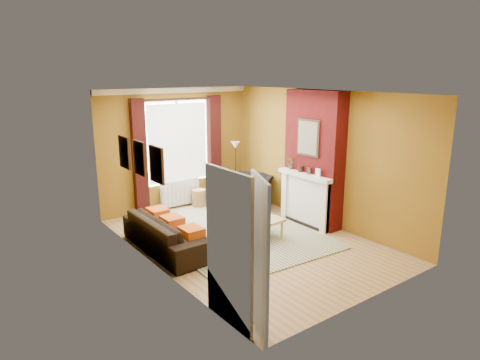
{
  "coord_description": "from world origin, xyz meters",
  "views": [
    {
      "loc": [
        -4.68,
        -6.08,
        3.15
      ],
      "look_at": [
        0.0,
        0.25,
        1.15
      ],
      "focal_mm": 32.0,
      "sensor_mm": 36.0,
      "label": 1
    }
  ],
  "objects_px": {
    "armchair": "(250,192)",
    "floor_lamp": "(235,155)",
    "wicker_stool": "(199,198)",
    "coffee_table": "(253,217)",
    "sofa": "(168,233)"
  },
  "relations": [
    {
      "from": "armchair",
      "to": "coffee_table",
      "type": "xyz_separation_m",
      "value": [
        -1.06,
        -1.46,
        0.0
      ]
    },
    {
      "from": "sofa",
      "to": "coffee_table",
      "type": "bearing_deg",
      "value": -101.27
    },
    {
      "from": "armchair",
      "to": "floor_lamp",
      "type": "relative_size",
      "value": 0.75
    },
    {
      "from": "coffee_table",
      "to": "sofa",
      "type": "bearing_deg",
      "value": 163.68
    },
    {
      "from": "armchair",
      "to": "floor_lamp",
      "type": "distance_m",
      "value": 1.0
    },
    {
      "from": "coffee_table",
      "to": "wicker_stool",
      "type": "height_order",
      "value": "wicker_stool"
    },
    {
      "from": "sofa",
      "to": "coffee_table",
      "type": "relative_size",
      "value": 1.67
    },
    {
      "from": "sofa",
      "to": "floor_lamp",
      "type": "xyz_separation_m",
      "value": [
        2.75,
        1.7,
        0.87
      ]
    },
    {
      "from": "wicker_stool",
      "to": "armchair",
      "type": "bearing_deg",
      "value": -37.16
    },
    {
      "from": "coffee_table",
      "to": "wicker_stool",
      "type": "relative_size",
      "value": 3.07
    },
    {
      "from": "coffee_table",
      "to": "floor_lamp",
      "type": "height_order",
      "value": "floor_lamp"
    },
    {
      "from": "sofa",
      "to": "coffee_table",
      "type": "xyz_separation_m",
      "value": [
        1.7,
        -0.33,
        0.05
      ]
    },
    {
      "from": "wicker_stool",
      "to": "coffee_table",
      "type": "bearing_deg",
      "value": -92.17
    },
    {
      "from": "sofa",
      "to": "wicker_stool",
      "type": "distance_m",
      "value": 2.58
    },
    {
      "from": "wicker_stool",
      "to": "floor_lamp",
      "type": "xyz_separation_m",
      "value": [
        0.97,
        -0.17,
        0.98
      ]
    }
  ]
}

